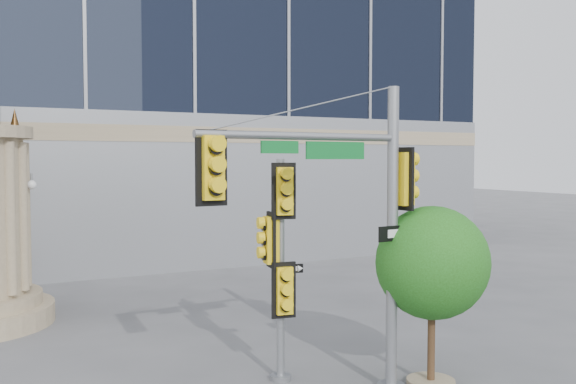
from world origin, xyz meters
name	(u,v)px	position (x,y,z in m)	size (l,w,h in m)	color
main_signal_pole	(349,206)	(-0.06, 0.15, 3.46)	(4.34, 0.72, 5.59)	slate
secondary_signal_pole	(280,252)	(-0.69, 1.56, 2.51)	(0.74, 0.62, 4.27)	slate
street_tree	(433,267)	(1.82, 0.12, 2.24)	(2.18, 2.13, 3.40)	gray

